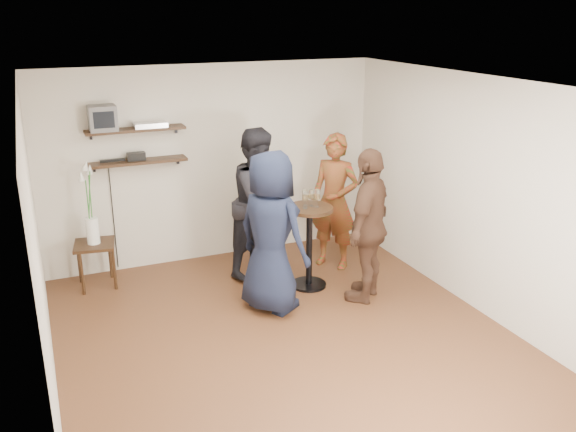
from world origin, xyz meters
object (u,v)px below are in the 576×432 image
(side_table, at_px, (95,250))
(drinks_table, at_px, (309,236))
(person_plaid, at_px, (334,202))
(person_brown, at_px, (369,225))
(radio, at_px, (136,156))
(person_navy, at_px, (271,233))
(crt_monitor, at_px, (102,118))
(person_dark, at_px, (260,202))
(dvd_deck, at_px, (150,125))

(side_table, relative_size, drinks_table, 0.55)
(person_plaid, bearing_deg, drinks_table, -90.00)
(side_table, bearing_deg, person_brown, -28.54)
(radio, bearing_deg, person_navy, -55.78)
(person_navy, bearing_deg, crt_monitor, 11.76)
(radio, bearing_deg, person_dark, -25.96)
(dvd_deck, xyz_separation_m, person_navy, (0.93, -1.66, -0.98))
(dvd_deck, relative_size, person_navy, 0.22)
(person_navy, distance_m, person_brown, 1.14)
(radio, bearing_deg, dvd_deck, 0.00)
(person_plaid, xyz_separation_m, person_brown, (-0.08, -1.01, 0.02))
(person_plaid, distance_m, person_dark, 0.98)
(person_dark, relative_size, person_navy, 1.03)
(drinks_table, height_order, person_plaid, person_plaid)
(side_table, bearing_deg, drinks_table, -23.08)
(dvd_deck, distance_m, person_brown, 2.94)
(drinks_table, bearing_deg, person_navy, -149.93)
(person_dark, xyz_separation_m, person_navy, (-0.25, -0.99, -0.03))
(person_brown, bearing_deg, person_navy, -50.85)
(dvd_deck, bearing_deg, person_navy, -60.70)
(person_plaid, bearing_deg, person_navy, -94.48)
(radio, distance_m, side_table, 1.25)
(dvd_deck, relative_size, drinks_table, 0.39)
(dvd_deck, relative_size, radio, 1.82)
(crt_monitor, height_order, person_dark, crt_monitor)
(dvd_deck, relative_size, person_plaid, 0.23)
(radio, xyz_separation_m, person_plaid, (2.34, -0.83, -0.63))
(side_table, height_order, person_navy, person_navy)
(side_table, relative_size, person_navy, 0.31)
(drinks_table, distance_m, person_brown, 0.78)
(dvd_deck, relative_size, side_table, 0.71)
(side_table, height_order, person_brown, person_brown)
(person_dark, bearing_deg, dvd_deck, 118.30)
(drinks_table, bearing_deg, person_brown, -48.22)
(dvd_deck, bearing_deg, person_plaid, -21.19)
(person_brown, bearing_deg, dvd_deck, -83.59)
(side_table, relative_size, person_brown, 0.31)
(dvd_deck, xyz_separation_m, radio, (-0.20, 0.00, -0.38))
(person_plaid, xyz_separation_m, person_navy, (-1.21, -0.83, 0.03))
(dvd_deck, bearing_deg, person_brown, -41.81)
(person_plaid, bearing_deg, crt_monitor, -146.15)
(side_table, relative_size, person_plaid, 0.32)
(crt_monitor, distance_m, person_navy, 2.49)
(person_navy, bearing_deg, person_brown, -129.15)
(crt_monitor, relative_size, dvd_deck, 0.80)
(radio, distance_m, drinks_table, 2.35)
(side_table, distance_m, person_brown, 3.31)
(radio, xyz_separation_m, person_brown, (2.26, -1.84, -0.62))
(dvd_deck, distance_m, person_dark, 1.66)
(side_table, xyz_separation_m, person_plaid, (2.97, -0.56, 0.42))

